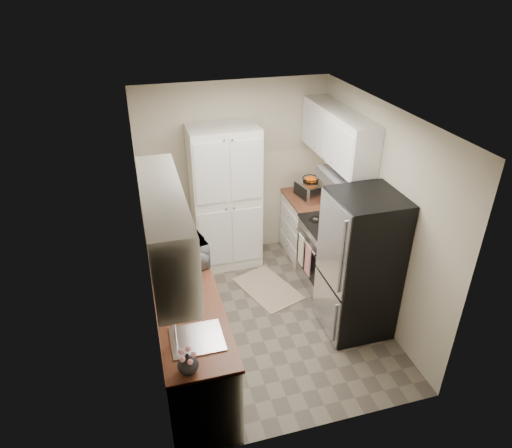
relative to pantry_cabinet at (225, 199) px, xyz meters
name	(u,v)px	position (x,y,z in m)	size (l,w,h in m)	color
ground	(267,316)	(0.20, -1.32, -1.00)	(3.20, 3.20, 0.00)	#665B4C
room_shell	(267,197)	(0.18, -1.32, 0.63)	(2.64, 3.24, 2.52)	#BFB69A
pantry_cabinet	(225,199)	(0.00, 0.00, 0.00)	(0.90, 0.55, 2.00)	silver
base_cabinet_left	(189,327)	(-0.79, -1.75, -0.56)	(0.60, 2.30, 0.88)	silver
countertop_left	(186,292)	(-0.79, -1.75, -0.10)	(0.63, 2.33, 0.04)	brown
base_cabinet_right	(309,227)	(1.19, -0.12, -0.56)	(0.60, 0.80, 0.88)	silver
countertop_right	(311,199)	(1.19, -0.12, -0.10)	(0.63, 0.83, 0.04)	brown
electric_range	(331,255)	(1.17, -0.93, -0.52)	(0.71, 0.78, 1.13)	#B7B7BC
refrigerator	(360,265)	(1.14, -1.73, -0.15)	(0.70, 0.72, 1.70)	#B7B7BC
microwave	(184,249)	(-0.72, -1.23, 0.07)	(0.56, 0.38, 0.31)	#B9B8BD
wine_bottle	(167,233)	(-0.86, -0.80, 0.05)	(0.07, 0.07, 0.26)	black
flower_vase	(188,363)	(-0.91, -2.80, 0.01)	(0.17, 0.17, 0.18)	white
cutting_board	(178,227)	(-0.72, -0.69, 0.06)	(0.02, 0.22, 0.28)	#4E8235
toaster_oven	(312,190)	(1.19, -0.14, 0.04)	(0.33, 0.42, 0.24)	#AEADB2
fruit_basket	(311,179)	(1.17, -0.13, 0.21)	(0.23, 0.23, 0.10)	#FC650A
kitchen_mat	(268,288)	(0.37, -0.80, -0.99)	(0.56, 0.90, 0.01)	tan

